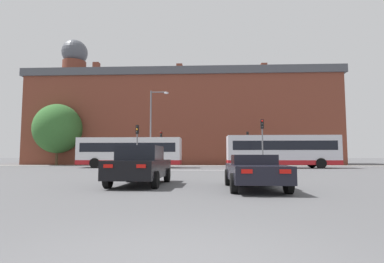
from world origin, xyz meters
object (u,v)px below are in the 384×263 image
Objects in this scene: traffic_light_far_left at (161,143)px; car_roadster_right at (254,171)px; traffic_light_far_right at (248,143)px; pedestrian_walking_east at (145,157)px; street_lamp_junction at (153,121)px; pedestrian_waiting at (236,158)px; traffic_light_near_left at (137,139)px; traffic_light_near_right at (262,136)px; car_saloon_left at (141,165)px; bus_crossing_lead at (282,151)px; bus_crossing_trailing at (130,152)px.

car_roadster_right is at bearing -74.33° from traffic_light_far_left.
car_roadster_right is 1.03× the size of traffic_light_far_right.
pedestrian_walking_east is (-2.38, 1.74, -1.80)m from traffic_light_far_left.
street_lamp_junction is at bearing -149.87° from traffic_light_far_right.
pedestrian_waiting is at bearing 5.37° from traffic_light_far_left.
traffic_light_near_left is 0.92× the size of traffic_light_near_right.
traffic_light_near_left is (-7.87, 15.52, 2.05)m from car_roadster_right.
car_saloon_left is 0.56× the size of street_lamp_junction.
bus_crossing_lead reaches higher than car_saloon_left.
street_lamp_junction reaches higher than pedestrian_waiting.
traffic_light_near_left is 2.32× the size of pedestrian_waiting.
traffic_light_near_right is (7.54, 13.48, 2.10)m from car_saloon_left.
traffic_light_far_right is 15.70m from traffic_light_near_left.
traffic_light_near_left reaches higher than bus_crossing_lead.
car_saloon_left is at bearing -119.22° from traffic_light_near_right.
car_roadster_right is at bearing 26.79° from pedestrian_waiting.
pedestrian_waiting is at bearing 114.87° from pedestrian_walking_east.
car_saloon_left is 26.32m from traffic_light_far_right.
car_saloon_left is 1.07× the size of traffic_light_far_left.
traffic_light_near_left is 15.15m from pedestrian_waiting.
traffic_light_far_right is 0.52× the size of street_lamp_junction.
traffic_light_far_left reaches higher than pedestrian_walking_east.
traffic_light_far_right is at bearing 88.26° from traffic_light_near_right.
traffic_light_near_left is (-11.34, -10.85, -0.15)m from traffic_light_far_right.
traffic_light_near_right is at bearing 78.26° from car_roadster_right.
traffic_light_far_right is at bearing 102.94° from pedestrian_waiting.
traffic_light_near_left is at bearing 37.46° from pedestrian_walking_east.
traffic_light_near_right is at bearing -91.74° from traffic_light_far_right.
traffic_light_near_right is at bearing -3.60° from traffic_light_near_left.
traffic_light_far_left reaches higher than traffic_light_near_left.
bus_crossing_lead is 6.08× the size of pedestrian_walking_east.
traffic_light_near_right reaches higher than pedestrian_waiting.
bus_crossing_lead reaches higher than pedestrian_waiting.
car_saloon_left is 0.42× the size of bus_crossing_lead.
traffic_light_near_right is 11.81m from street_lamp_junction.
pedestrian_walking_east is at bearing 107.85° from street_lamp_junction.
traffic_light_near_right reaches higher than bus_crossing_trailing.
traffic_light_near_right is at bearing -27.26° from street_lamp_junction.
bus_crossing_trailing is at bearing -163.66° from street_lamp_junction.
traffic_light_far_right is at bearing 19.09° from bus_crossing_lead.
street_lamp_junction reaches higher than traffic_light_far_left.
bus_crossing_lead is 2.51× the size of traffic_light_near_right.
bus_crossing_lead is 2.56× the size of traffic_light_far_left.
pedestrian_walking_east is at bearing 61.97° from bus_crossing_lead.
traffic_light_far_left is at bearing 90.47° from street_lamp_junction.
bus_crossing_trailing is at bearing 112.15° from traffic_light_near_left.
street_lamp_junction is at bearing 109.87° from car_roadster_right.
traffic_light_near_left is (-3.45, 14.17, 1.88)m from car_saloon_left.
bus_crossing_trailing is 13.51m from traffic_light_near_right.
car_roadster_right is 1.10× the size of traffic_light_near_left.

